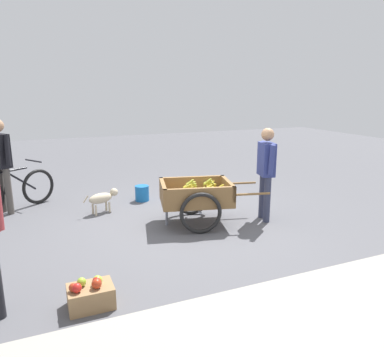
{
  "coord_description": "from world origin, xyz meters",
  "views": [
    {
      "loc": [
        2.14,
        5.15,
        2.11
      ],
      "look_at": [
        -0.04,
        0.0,
        0.75
      ],
      "focal_mm": 34.38,
      "sensor_mm": 36.0,
      "label": 1
    }
  ],
  "objects_px": {
    "fruit_cart": "(197,197)",
    "dog": "(103,198)",
    "cyclist_person": "(1,158)",
    "bicycle": "(13,191)",
    "vendor_person": "(266,166)",
    "apple_crate": "(90,295)",
    "plastic_bucket": "(142,193)"
  },
  "relations": [
    {
      "from": "vendor_person",
      "to": "bicycle",
      "type": "height_order",
      "value": "vendor_person"
    },
    {
      "from": "vendor_person",
      "to": "apple_crate",
      "type": "height_order",
      "value": "vendor_person"
    },
    {
      "from": "plastic_bucket",
      "to": "dog",
      "type": "bearing_deg",
      "value": 27.8
    },
    {
      "from": "fruit_cart",
      "to": "apple_crate",
      "type": "distance_m",
      "value": 2.61
    },
    {
      "from": "fruit_cart",
      "to": "dog",
      "type": "relative_size",
      "value": 2.78
    },
    {
      "from": "fruit_cart",
      "to": "plastic_bucket",
      "type": "xyz_separation_m",
      "value": [
        0.48,
        -1.56,
        -0.29
      ]
    },
    {
      "from": "fruit_cart",
      "to": "vendor_person",
      "type": "distance_m",
      "value": 1.23
    },
    {
      "from": "fruit_cart",
      "to": "bicycle",
      "type": "xyz_separation_m",
      "value": [
        2.73,
        -1.86,
        -0.09
      ]
    },
    {
      "from": "fruit_cart",
      "to": "dog",
      "type": "bearing_deg",
      "value": -40.99
    },
    {
      "from": "bicycle",
      "to": "dog",
      "type": "relative_size",
      "value": 2.19
    },
    {
      "from": "dog",
      "to": "plastic_bucket",
      "type": "relative_size",
      "value": 2.16
    },
    {
      "from": "fruit_cart",
      "to": "vendor_person",
      "type": "bearing_deg",
      "value": 166.38
    },
    {
      "from": "dog",
      "to": "apple_crate",
      "type": "height_order",
      "value": "dog"
    },
    {
      "from": "apple_crate",
      "to": "bicycle",
      "type": "bearing_deg",
      "value": -77.25
    },
    {
      "from": "vendor_person",
      "to": "plastic_bucket",
      "type": "relative_size",
      "value": 5.13
    },
    {
      "from": "fruit_cart",
      "to": "bicycle",
      "type": "relative_size",
      "value": 1.27
    },
    {
      "from": "fruit_cart",
      "to": "cyclist_person",
      "type": "distance_m",
      "value": 3.4
    },
    {
      "from": "fruit_cart",
      "to": "cyclist_person",
      "type": "height_order",
      "value": "cyclist_person"
    },
    {
      "from": "apple_crate",
      "to": "vendor_person",
      "type": "bearing_deg",
      "value": -153.92
    },
    {
      "from": "cyclist_person",
      "to": "plastic_bucket",
      "type": "xyz_separation_m",
      "value": [
        -2.38,
        0.22,
        -0.83
      ]
    },
    {
      "from": "cyclist_person",
      "to": "fruit_cart",
      "type": "bearing_deg",
      "value": 148.09
    },
    {
      "from": "fruit_cart",
      "to": "bicycle",
      "type": "bearing_deg",
      "value": -34.33
    },
    {
      "from": "fruit_cart",
      "to": "cyclist_person",
      "type": "bearing_deg",
      "value": -31.91
    },
    {
      "from": "bicycle",
      "to": "cyclist_person",
      "type": "height_order",
      "value": "cyclist_person"
    },
    {
      "from": "fruit_cart",
      "to": "cyclist_person",
      "type": "xyz_separation_m",
      "value": [
        2.85,
        -1.78,
        0.54
      ]
    },
    {
      "from": "dog",
      "to": "apple_crate",
      "type": "xyz_separation_m",
      "value": [
        0.61,
        2.87,
        -0.14
      ]
    },
    {
      "from": "dog",
      "to": "cyclist_person",
      "type": "bearing_deg",
      "value": -22.65
    },
    {
      "from": "fruit_cart",
      "to": "vendor_person",
      "type": "xyz_separation_m",
      "value": [
        -1.1,
        0.27,
        0.46
      ]
    },
    {
      "from": "cyclist_person",
      "to": "plastic_bucket",
      "type": "bearing_deg",
      "value": 174.82
    },
    {
      "from": "fruit_cart",
      "to": "bicycle",
      "type": "height_order",
      "value": "bicycle"
    },
    {
      "from": "bicycle",
      "to": "dog",
      "type": "distance_m",
      "value": 1.61
    },
    {
      "from": "fruit_cart",
      "to": "apple_crate",
      "type": "height_order",
      "value": "fruit_cart"
    }
  ]
}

